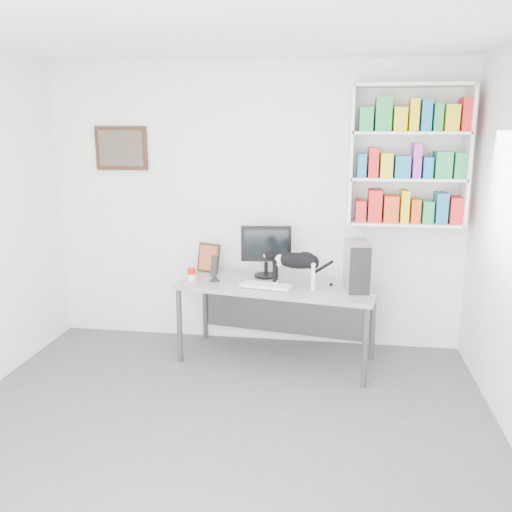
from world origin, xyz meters
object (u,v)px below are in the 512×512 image
(monitor, at_px, (266,251))
(leaning_print, at_px, (209,257))
(keyboard, at_px, (266,286))
(speaker, at_px, (214,268))
(soup_can, at_px, (191,274))
(bookshelf, at_px, (408,156))
(desk, at_px, (277,323))
(pc_tower, at_px, (357,265))
(cat, at_px, (296,270))

(monitor, xyz_separation_m, leaning_print, (-0.57, 0.10, -0.10))
(keyboard, bearing_deg, speaker, 174.75)
(monitor, height_order, soup_can, monitor)
(bookshelf, bearing_deg, speaker, -168.34)
(keyboard, distance_m, soup_can, 0.72)
(bookshelf, relative_size, speaker, 4.99)
(desk, height_order, monitor, monitor)
(pc_tower, xyz_separation_m, cat, (-0.52, -0.07, -0.04))
(keyboard, bearing_deg, bookshelf, 33.31)
(bookshelf, xyz_separation_m, monitor, (-1.24, -0.14, -0.87))
(soup_can, relative_size, cat, 0.21)
(speaker, bearing_deg, monitor, 53.61)
(bookshelf, distance_m, keyboard, 1.70)
(monitor, bearing_deg, pc_tower, -24.11)
(keyboard, distance_m, pc_tower, 0.80)
(keyboard, height_order, cat, cat)
(desk, distance_m, leaning_print, 0.93)
(cat, bearing_deg, bookshelf, 31.55)
(desk, bearing_deg, bookshelf, 27.72)
(monitor, distance_m, pc_tower, 0.86)
(monitor, relative_size, soup_can, 4.43)
(soup_can, bearing_deg, desk, -0.81)
(bookshelf, relative_size, desk, 0.70)
(desk, bearing_deg, pc_tower, 6.09)
(desk, distance_m, soup_can, 0.89)
(pc_tower, bearing_deg, desk, 170.79)
(keyboard, relative_size, leaning_print, 1.54)
(desk, height_order, leaning_print, leaning_print)
(keyboard, distance_m, leaning_print, 0.78)
(speaker, xyz_separation_m, soup_can, (-0.21, -0.00, -0.07))
(bookshelf, relative_size, keyboard, 2.80)
(keyboard, xyz_separation_m, cat, (0.25, 0.02, 0.15))
(pc_tower, bearing_deg, keyboard, -179.38)
(leaning_print, height_order, soup_can, leaning_print)
(bookshelf, distance_m, desk, 1.89)
(monitor, xyz_separation_m, soup_can, (-0.66, -0.22, -0.19))
(bookshelf, height_order, monitor, bookshelf)
(speaker, bearing_deg, pc_tower, 25.55)
(keyboard, xyz_separation_m, speaker, (-0.49, 0.14, 0.11))
(bookshelf, height_order, desk, bookshelf)
(monitor, distance_m, keyboard, 0.43)
(soup_can, bearing_deg, bookshelf, 10.52)
(pc_tower, bearing_deg, cat, -178.05)
(bookshelf, xyz_separation_m, desk, (-1.12, -0.36, -1.48))
(keyboard, height_order, pc_tower, pc_tower)
(speaker, relative_size, soup_can, 2.23)
(pc_tower, xyz_separation_m, leaning_print, (-1.39, 0.37, -0.06))
(keyboard, height_order, leaning_print, leaning_print)
(monitor, bearing_deg, bookshelf, 0.44)
(soup_can, bearing_deg, pc_tower, -2.08)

